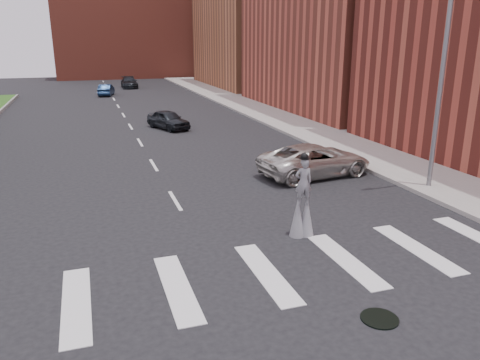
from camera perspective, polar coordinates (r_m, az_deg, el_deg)
ground_plane at (r=12.41m, az=-0.74°, el=-14.21°), size 160.00×160.00×0.00m
sidewalk_right at (r=39.01m, az=5.65°, el=7.40°), size 5.00×90.00×0.18m
manhole at (r=12.06m, az=16.64°, el=-15.89°), size 0.90×0.90×0.04m
building_far at (r=69.02m, az=3.23°, el=19.75°), size 16.00×22.00×20.00m
building_backdrop at (r=88.66m, az=-13.09°, el=18.05°), size 26.00×14.00×18.00m
streetlight at (r=21.50m, az=23.18°, el=11.48°), size 2.05×0.20×9.00m
stilt_performer at (r=15.74m, az=7.63°, el=-3.02°), size 0.84×0.55×2.88m
suv_crossing at (r=22.97m, az=9.14°, el=2.41°), size 5.89×3.31×1.55m
car_near at (r=35.30m, az=-8.75°, el=7.28°), size 3.05×4.34×1.37m
car_mid at (r=58.38m, az=-15.99°, el=10.51°), size 2.17×4.20×1.32m
car_far at (r=67.14m, az=-13.35°, el=11.51°), size 2.14×5.11×1.47m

